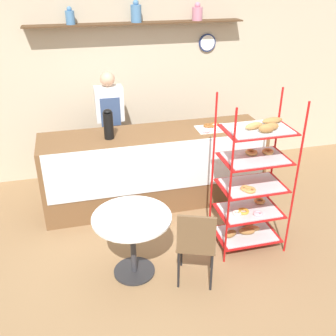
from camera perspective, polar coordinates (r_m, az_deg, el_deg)
The scene contains 9 objects.
ground_plane at distance 4.58m, azimuth 1.20°, elevation -11.78°, with size 14.00×14.00×0.00m, color olive.
back_wall at distance 5.90m, azimuth -4.44°, elevation 12.25°, with size 10.00×0.30×2.70m.
display_counter at distance 5.19m, azimuth -1.92°, elevation -0.02°, with size 2.88×0.71×1.02m.
pastry_rack at distance 4.34m, azimuth 12.13°, elevation -2.32°, with size 0.75×0.52×1.76m.
person_worker at distance 5.52m, azimuth -8.31°, elevation 6.05°, with size 0.37×0.23×1.67m.
cafe_table at distance 3.99m, azimuth -5.19°, elevation -9.02°, with size 0.79×0.79×0.70m.
cafe_chair at distance 3.85m, azimuth 4.14°, elevation -10.44°, with size 0.49×0.49×0.88m.
coffee_carafe at distance 4.79m, azimuth -8.65°, elevation 6.28°, with size 0.12×0.12×0.37m.
donut_tray_counter at distance 5.10m, azimuth 6.44°, elevation 5.85°, with size 0.41×0.29×0.05m.
Camera 1 is at (-0.97, -3.42, 2.89)m, focal length 42.00 mm.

